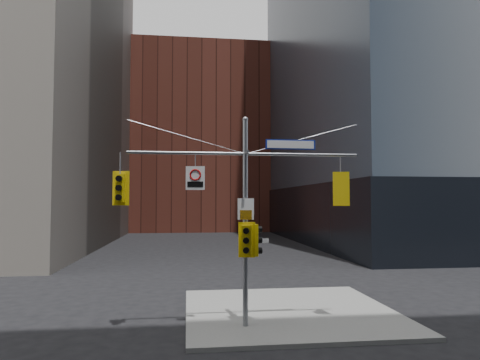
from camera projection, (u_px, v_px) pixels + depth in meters
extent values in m
plane|color=black|center=(255.00, 351.00, 12.46)|extent=(160.00, 160.00, 0.00)
cube|color=gray|center=(289.00, 311.00, 16.67)|extent=(8.00, 8.00, 0.15)
cube|color=black|center=(457.00, 214.00, 47.77)|extent=(36.40, 36.40, 6.00)
cube|color=brown|center=(199.00, 143.00, 70.66)|extent=(26.00, 20.00, 28.00)
cylinder|color=gray|center=(245.00, 224.00, 14.63)|extent=(0.18, 0.18, 7.20)
sphere|color=gray|center=(245.00, 119.00, 14.81)|extent=(0.20, 0.20, 0.20)
cylinder|color=gray|center=(187.00, 153.00, 14.50)|extent=(4.00, 0.11, 0.11)
cylinder|color=gray|center=(302.00, 155.00, 14.99)|extent=(4.00, 0.11, 0.11)
cylinder|color=gray|center=(247.00, 153.00, 14.40)|extent=(0.10, 0.70, 0.10)
cylinder|color=gray|center=(187.00, 137.00, 14.53)|extent=(4.00, 0.02, 1.12)
cylinder|color=gray|center=(302.00, 139.00, 15.02)|extent=(4.00, 0.02, 1.12)
cube|color=yellow|center=(120.00, 188.00, 14.17)|extent=(0.31, 0.23, 0.93)
cube|color=yellow|center=(121.00, 188.00, 14.33)|extent=(0.55, 0.07, 1.15)
cylinder|color=black|center=(119.00, 178.00, 14.01)|extent=(0.20, 0.15, 0.20)
cylinder|color=black|center=(119.00, 179.00, 14.08)|extent=(0.17, 0.03, 0.17)
cylinder|color=black|center=(119.00, 188.00, 13.99)|extent=(0.20, 0.15, 0.20)
cylinder|color=black|center=(119.00, 188.00, 14.06)|extent=(0.17, 0.03, 0.17)
cylinder|color=black|center=(119.00, 197.00, 13.98)|extent=(0.20, 0.15, 0.20)
cylinder|color=black|center=(119.00, 197.00, 14.05)|extent=(0.17, 0.03, 0.17)
cube|color=yellow|center=(341.00, 189.00, 15.11)|extent=(0.36, 0.29, 0.96)
cube|color=yellow|center=(341.00, 189.00, 14.94)|extent=(0.56, 0.18, 1.19)
cylinder|color=black|center=(340.00, 180.00, 15.30)|extent=(0.23, 0.19, 0.20)
cylinder|color=black|center=(340.00, 180.00, 15.23)|extent=(0.17, 0.06, 0.17)
cylinder|color=black|center=(340.00, 189.00, 15.29)|extent=(0.23, 0.19, 0.20)
cylinder|color=black|center=(340.00, 189.00, 15.21)|extent=(0.17, 0.06, 0.17)
cylinder|color=black|center=(340.00, 198.00, 15.27)|extent=(0.23, 0.19, 0.20)
cylinder|color=#0CE559|center=(340.00, 198.00, 15.20)|extent=(0.17, 0.06, 0.17)
cube|color=yellow|center=(253.00, 240.00, 14.63)|extent=(0.30, 0.38, 1.08)
cylinder|color=black|center=(259.00, 229.00, 14.70)|extent=(0.20, 0.25, 0.23)
cylinder|color=black|center=(257.00, 230.00, 14.68)|extent=(0.05, 0.20, 0.20)
cylinder|color=black|center=(259.00, 240.00, 14.69)|extent=(0.20, 0.25, 0.23)
cylinder|color=black|center=(257.00, 240.00, 14.66)|extent=(0.05, 0.20, 0.20)
cylinder|color=black|center=(259.00, 251.00, 14.67)|extent=(0.20, 0.25, 0.23)
cylinder|color=black|center=(257.00, 251.00, 14.65)|extent=(0.05, 0.20, 0.20)
cube|color=yellow|center=(246.00, 240.00, 14.32)|extent=(0.35, 0.28, 0.97)
cube|color=yellow|center=(247.00, 240.00, 14.49)|extent=(0.57, 0.15, 1.19)
cylinder|color=black|center=(246.00, 231.00, 14.15)|extent=(0.23, 0.19, 0.20)
cylinder|color=black|center=(246.00, 231.00, 14.23)|extent=(0.17, 0.05, 0.17)
cylinder|color=black|center=(246.00, 241.00, 14.14)|extent=(0.23, 0.19, 0.20)
cylinder|color=black|center=(246.00, 240.00, 14.21)|extent=(0.17, 0.05, 0.17)
cylinder|color=black|center=(246.00, 250.00, 14.12)|extent=(0.23, 0.19, 0.20)
cylinder|color=black|center=(246.00, 250.00, 14.19)|extent=(0.17, 0.05, 0.17)
cube|color=navy|center=(291.00, 145.00, 14.96)|extent=(1.79, 0.08, 0.35)
cube|color=silver|center=(291.00, 144.00, 14.94)|extent=(1.68, 0.04, 0.27)
cube|color=silver|center=(195.00, 178.00, 14.47)|extent=(0.64, 0.12, 0.80)
torus|color=#B20A0A|center=(195.00, 175.00, 14.46)|extent=(0.40, 0.11, 0.40)
cube|color=black|center=(195.00, 184.00, 14.44)|extent=(0.53, 0.08, 0.19)
cube|color=silver|center=(246.00, 209.00, 14.53)|extent=(0.55, 0.09, 0.73)
cube|color=#D88C00|center=(246.00, 215.00, 14.50)|extent=(0.40, 0.05, 0.32)
cube|color=silver|center=(258.00, 241.00, 14.65)|extent=(0.73, 0.11, 0.15)
cube|color=#145926|center=(244.00, 248.00, 15.03)|extent=(0.06, 0.79, 0.16)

